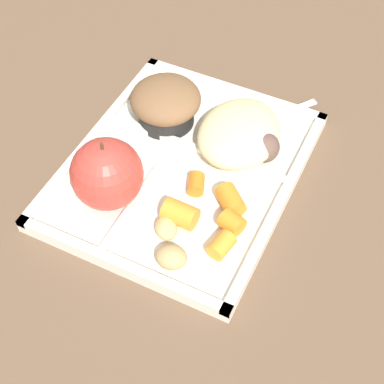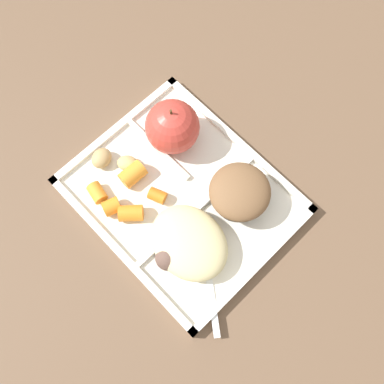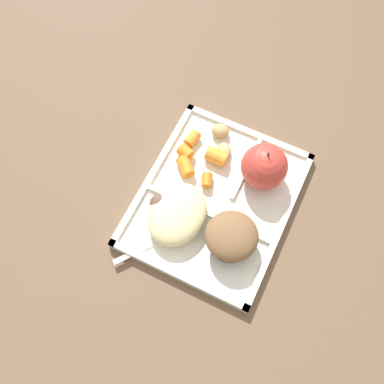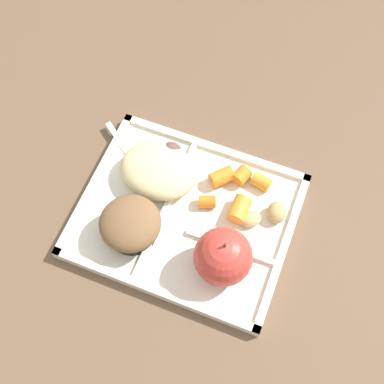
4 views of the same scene
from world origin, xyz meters
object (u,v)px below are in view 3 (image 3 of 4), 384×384
Objects in this scene: green_apple at (264,166)px; plastic_fork at (159,241)px; lunch_tray at (216,200)px; bran_muffin at (231,237)px.

plastic_fork is at bearing -30.33° from green_apple.
bran_muffin is at bearing 41.46° from lunch_tray.
green_apple reaches higher than bran_muffin.
plastic_fork is at bearing -65.58° from bran_muffin.
bran_muffin reaches higher than lunch_tray.
bran_muffin is (0.06, 0.06, 0.04)m from lunch_tray.
lunch_tray is 3.48× the size of green_apple.
green_apple is (-0.08, 0.06, 0.05)m from lunch_tray.
lunch_tray reaches higher than plastic_fork.
green_apple is at bearing 149.67° from plastic_fork.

